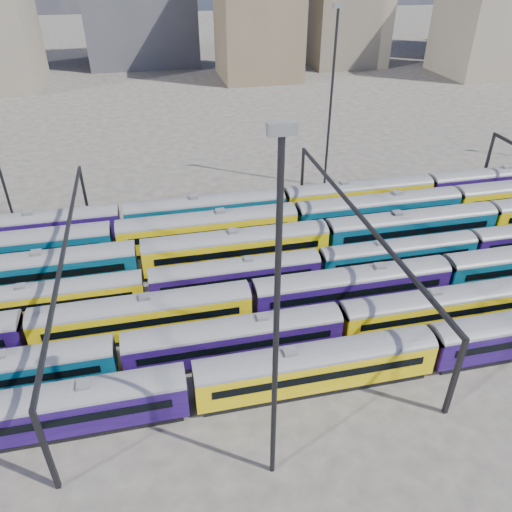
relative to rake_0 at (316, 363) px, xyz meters
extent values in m
plane|color=#3D3934|center=(-0.49, 15.00, -2.71)|extent=(500.00, 500.00, 0.00)
cube|color=black|center=(-21.04, 0.00, -2.35)|extent=(19.41, 2.52, 0.72)
cube|color=#16083C|center=(-21.04, 0.00, -0.51)|extent=(20.44, 2.96, 2.96)
cylinder|color=#4C4C51|center=(-21.04, 0.00, 0.97)|extent=(20.44, 2.96, 2.96)
cube|color=black|center=(-21.04, -1.50, -0.16)|extent=(17.98, 0.06, 0.77)
cube|color=black|center=(-21.04, 1.50, -0.16)|extent=(17.98, 0.06, 0.77)
cube|color=slate|center=(-21.04, 0.00, 1.76)|extent=(1.02, 0.92, 0.36)
cube|color=black|center=(0.00, 0.00, -2.35)|extent=(19.41, 2.52, 0.72)
cube|color=#AE9206|center=(0.00, 0.00, -0.51)|extent=(20.44, 2.96, 2.96)
cylinder|color=#4C4C51|center=(0.00, 0.00, 0.97)|extent=(20.44, 2.96, 2.96)
cube|color=black|center=(0.00, -1.50, -0.16)|extent=(17.98, 0.06, 0.77)
cube|color=black|center=(0.00, 1.50, -0.16)|extent=(17.98, 0.06, 0.77)
cube|color=slate|center=(0.00, 0.00, 1.76)|extent=(1.02, 0.92, 0.36)
cube|color=black|center=(-26.18, 5.00, -2.37)|extent=(18.57, 2.41, 0.68)
cube|color=black|center=(-6.03, 5.00, -2.37)|extent=(18.57, 2.41, 0.68)
cube|color=#16083C|center=(-6.03, 5.00, -0.61)|extent=(19.55, 2.84, 2.84)
cylinder|color=#4C4C51|center=(-6.03, 5.00, 0.81)|extent=(19.55, 2.84, 2.84)
cube|color=black|center=(-6.03, 3.56, -0.27)|extent=(17.21, 0.06, 0.73)
cube|color=black|center=(-6.03, 6.44, -0.27)|extent=(17.21, 0.06, 0.73)
cube|color=slate|center=(-6.03, 5.00, 1.57)|extent=(0.98, 0.88, 0.34)
cube|color=black|center=(14.12, 5.00, -2.37)|extent=(18.57, 2.41, 0.68)
cube|color=#AE9206|center=(14.12, 5.00, -0.61)|extent=(19.55, 2.84, 2.84)
cylinder|color=#4C4C51|center=(14.12, 5.00, 0.81)|extent=(19.55, 2.84, 2.84)
cube|color=black|center=(14.12, 3.56, -0.27)|extent=(17.21, 0.06, 0.73)
cube|color=black|center=(14.12, 6.44, -0.27)|extent=(17.21, 0.06, 0.73)
cube|color=slate|center=(14.12, 5.00, 1.57)|extent=(0.98, 0.88, 0.34)
cube|color=black|center=(-13.86, 10.00, -2.35)|extent=(19.45, 2.52, 0.72)
cube|color=#AE9206|center=(-13.86, 10.00, -0.51)|extent=(20.47, 2.97, 2.97)
cylinder|color=#4C4C51|center=(-13.86, 10.00, 0.98)|extent=(20.47, 2.97, 2.97)
cube|color=black|center=(-13.86, 8.50, -0.15)|extent=(18.02, 0.06, 0.77)
cube|color=black|center=(-13.86, 11.50, -0.15)|extent=(18.02, 0.06, 0.77)
cube|color=slate|center=(-13.86, 10.00, 1.77)|extent=(1.02, 0.92, 0.36)
cube|color=black|center=(7.21, 10.00, -2.35)|extent=(19.45, 2.52, 0.72)
cube|color=#16083C|center=(7.21, 10.00, -0.51)|extent=(20.47, 2.97, 2.97)
cylinder|color=#4C4C51|center=(7.21, 10.00, 0.98)|extent=(20.47, 2.97, 2.97)
cube|color=black|center=(7.21, 8.50, -0.15)|extent=(18.02, 0.06, 0.77)
cube|color=black|center=(7.21, 11.50, -0.15)|extent=(18.02, 0.06, 0.77)
cube|color=slate|center=(7.21, 10.00, 1.77)|extent=(1.02, 0.92, 0.36)
cube|color=black|center=(-22.89, 15.00, -2.39)|extent=(17.36, 2.25, 0.64)
cube|color=#AE9206|center=(-22.89, 15.00, -0.75)|extent=(18.27, 2.65, 2.65)
cylinder|color=#4C4C51|center=(-22.89, 15.00, 0.58)|extent=(18.27, 2.65, 2.65)
cube|color=black|center=(-22.89, 13.66, -0.43)|extent=(16.08, 0.06, 0.69)
cube|color=black|center=(-22.89, 16.34, -0.43)|extent=(16.08, 0.06, 0.69)
cube|color=slate|center=(-22.89, 15.00, 1.28)|extent=(0.91, 0.82, 0.32)
cube|color=black|center=(-4.03, 15.00, -2.39)|extent=(17.36, 2.25, 0.64)
cube|color=#16083C|center=(-4.03, 15.00, -0.75)|extent=(18.27, 2.65, 2.65)
cylinder|color=#4C4C51|center=(-4.03, 15.00, 0.58)|extent=(18.27, 2.65, 2.65)
cube|color=black|center=(-4.03, 13.66, -0.43)|extent=(16.08, 0.06, 0.69)
cube|color=black|center=(-4.03, 16.34, -0.43)|extent=(16.08, 0.06, 0.69)
cube|color=slate|center=(-4.03, 15.00, 1.28)|extent=(0.91, 0.82, 0.32)
cube|color=black|center=(14.84, 15.00, -2.39)|extent=(17.36, 2.25, 0.64)
cube|color=#042F45|center=(14.84, 15.00, -0.75)|extent=(18.27, 2.65, 2.65)
cylinder|color=#4C4C51|center=(14.84, 15.00, 0.58)|extent=(18.27, 2.65, 2.65)
cube|color=black|center=(14.84, 13.66, -0.43)|extent=(16.08, 0.06, 0.69)
cube|color=black|center=(14.84, 16.34, -0.43)|extent=(16.08, 0.06, 0.69)
cube|color=slate|center=(14.84, 15.00, 1.28)|extent=(0.91, 0.82, 0.32)
cube|color=black|center=(-25.01, 20.00, -2.33)|extent=(20.33, 2.64, 0.75)
cube|color=#042F45|center=(-25.01, 20.00, -0.41)|extent=(21.40, 3.10, 3.10)
cylinder|color=#4C4C51|center=(-25.01, 20.00, 1.14)|extent=(21.40, 3.10, 3.10)
cube|color=black|center=(-25.01, 18.43, -0.04)|extent=(18.83, 0.06, 0.80)
cube|color=black|center=(-25.01, 21.57, -0.04)|extent=(18.83, 0.06, 0.80)
cube|color=slate|center=(-25.01, 20.00, 1.97)|extent=(1.07, 0.96, 0.37)
cube|color=black|center=(-3.01, 20.00, -2.33)|extent=(20.33, 2.64, 0.75)
cube|color=#AE9206|center=(-3.01, 20.00, -0.41)|extent=(21.40, 3.10, 3.10)
cylinder|color=#4C4C51|center=(-3.01, 20.00, 1.14)|extent=(21.40, 3.10, 3.10)
cube|color=black|center=(-3.01, 18.43, -0.04)|extent=(18.83, 0.06, 0.80)
cube|color=black|center=(-3.01, 21.57, -0.04)|extent=(18.83, 0.06, 0.80)
cube|color=slate|center=(-3.01, 20.00, 1.97)|extent=(1.07, 0.96, 0.37)
cube|color=black|center=(19.00, 20.00, -2.33)|extent=(20.33, 2.64, 0.75)
cube|color=#042F45|center=(19.00, 20.00, -0.41)|extent=(21.40, 3.10, 3.10)
cylinder|color=#4C4C51|center=(19.00, 20.00, 1.14)|extent=(21.40, 3.10, 3.10)
cube|color=black|center=(19.00, 18.43, -0.04)|extent=(18.83, 0.06, 0.80)
cube|color=black|center=(19.00, 21.57, -0.04)|extent=(18.83, 0.06, 0.80)
cube|color=slate|center=(19.00, 20.00, 1.97)|extent=(1.07, 0.96, 0.37)
cube|color=black|center=(-27.98, 25.00, -2.33)|extent=(20.73, 2.69, 0.76)
cube|color=#042F45|center=(-27.98, 25.00, -0.36)|extent=(21.82, 3.16, 3.16)
cylinder|color=#4C4C51|center=(-27.98, 25.00, 1.22)|extent=(21.82, 3.16, 3.16)
cube|color=black|center=(-27.98, 23.40, 0.02)|extent=(19.20, 0.06, 0.82)
cube|color=black|center=(-27.98, 26.60, 0.02)|extent=(19.20, 0.06, 0.82)
cube|color=slate|center=(-27.98, 25.00, 2.06)|extent=(1.09, 0.98, 0.38)
cube|color=black|center=(-5.56, 25.00, -2.33)|extent=(20.73, 2.69, 0.76)
cube|color=#AE9206|center=(-5.56, 25.00, -0.36)|extent=(21.82, 3.16, 3.16)
cylinder|color=#4C4C51|center=(-5.56, 25.00, 1.22)|extent=(21.82, 3.16, 3.16)
cube|color=black|center=(-5.56, 23.40, 0.02)|extent=(19.20, 0.06, 0.82)
cube|color=black|center=(-5.56, 26.60, 0.02)|extent=(19.20, 0.06, 0.82)
cube|color=slate|center=(-5.56, 25.00, 2.06)|extent=(1.09, 0.98, 0.38)
cube|color=black|center=(16.87, 25.00, -2.33)|extent=(20.73, 2.69, 0.76)
cube|color=#042F45|center=(16.87, 25.00, -0.36)|extent=(21.82, 3.16, 3.16)
cylinder|color=#4C4C51|center=(16.87, 25.00, 1.22)|extent=(21.82, 3.16, 3.16)
cube|color=black|center=(16.87, 23.40, 0.02)|extent=(19.20, 0.06, 0.82)
cube|color=black|center=(16.87, 26.60, 0.02)|extent=(19.20, 0.06, 0.82)
cube|color=slate|center=(16.87, 25.00, 2.06)|extent=(1.09, 0.98, 0.38)
cube|color=black|center=(-26.62, 30.00, -2.34)|extent=(19.80, 2.57, 0.73)
cube|color=#16083C|center=(-26.62, 30.00, -0.47)|extent=(20.84, 3.02, 3.02)
cylinder|color=#4C4C51|center=(-26.62, 30.00, 1.04)|extent=(20.84, 3.02, 3.02)
cube|color=black|center=(-26.62, 28.47, -0.11)|extent=(18.34, 0.06, 0.78)
cube|color=black|center=(-26.62, 31.53, -0.11)|extent=(18.34, 0.06, 0.78)
cube|color=slate|center=(-26.62, 30.00, 1.85)|extent=(1.04, 0.94, 0.36)
cube|color=black|center=(-5.18, 30.00, -2.34)|extent=(19.80, 2.57, 0.73)
cube|color=#042F45|center=(-5.18, 30.00, -0.47)|extent=(20.84, 3.02, 3.02)
cylinder|color=#4C4C51|center=(-5.18, 30.00, 1.04)|extent=(20.84, 3.02, 3.02)
cube|color=black|center=(-5.18, 28.47, -0.11)|extent=(18.34, 0.06, 0.78)
cube|color=black|center=(-5.18, 31.53, -0.11)|extent=(18.34, 0.06, 0.78)
cube|color=slate|center=(-5.18, 30.00, 1.85)|extent=(1.04, 0.94, 0.36)
cube|color=black|center=(16.26, 30.00, -2.34)|extent=(19.80, 2.57, 0.73)
cube|color=#AE9206|center=(16.26, 30.00, -0.47)|extent=(20.84, 3.02, 3.02)
cylinder|color=#4C4C51|center=(16.26, 30.00, 1.04)|extent=(20.84, 3.02, 3.02)
cube|color=black|center=(16.26, 28.47, -0.11)|extent=(18.34, 0.06, 0.78)
cube|color=black|center=(16.26, 31.53, -0.11)|extent=(18.34, 0.06, 0.78)
cube|color=slate|center=(16.26, 30.00, 1.85)|extent=(1.04, 0.94, 0.36)
cube|color=black|center=(37.70, 30.00, -2.34)|extent=(19.80, 2.57, 0.73)
cube|color=#16083C|center=(37.70, 30.00, -0.47)|extent=(20.84, 3.02, 3.02)
cylinder|color=#4C4C51|center=(37.70, 30.00, 1.04)|extent=(20.84, 3.02, 3.02)
cube|color=black|center=(37.70, 28.47, -0.11)|extent=(18.34, 0.06, 0.78)
cube|color=black|center=(37.70, 31.53, -0.11)|extent=(18.34, 0.06, 0.78)
cube|color=slate|center=(37.70, 30.00, 1.85)|extent=(1.04, 0.94, 0.36)
cube|color=black|center=(-20.49, -5.00, 1.29)|extent=(0.35, 0.35, 8.00)
cube|color=black|center=(-20.49, 35.00, 1.29)|extent=(0.35, 0.35, 8.00)
cube|color=black|center=(-20.49, 15.00, 5.09)|extent=(0.30, 40.00, 0.45)
cube|color=black|center=(9.51, -5.00, 1.29)|extent=(0.35, 0.35, 8.00)
cube|color=black|center=(9.51, 35.00, 1.29)|extent=(0.35, 0.35, 8.00)
cube|color=black|center=(9.51, 15.00, 5.09)|extent=(0.30, 40.00, 0.45)
cube|color=black|center=(39.51, 35.00, 1.29)|extent=(0.35, 0.35, 8.00)
cylinder|color=black|center=(-5.49, -7.00, 9.79)|extent=(0.36, 0.36, 25.00)
cube|color=slate|center=(-5.49, -7.00, 22.59)|extent=(1.40, 0.50, 0.60)
cylinder|color=black|center=(14.51, 39.00, 9.79)|extent=(0.36, 0.36, 25.00)
cube|color=slate|center=(14.51, 39.00, 22.59)|extent=(1.40, 0.50, 0.60)
cube|color=#38383F|center=(-9.30, 138.01, 14.70)|extent=(31.45, 23.82, 34.83)
cube|color=brown|center=(20.50, 112.07, 14.28)|extent=(20.53, 21.40, 33.97)
cube|color=#665B4C|center=(49.56, 123.48, 10.11)|extent=(21.40, 20.66, 25.64)
cube|color=#665B4C|center=(79.73, 102.38, 13.36)|extent=(16.30, 22.06, 32.15)
camera|label=1|loc=(-11.49, -28.38, 29.88)|focal=35.00mm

